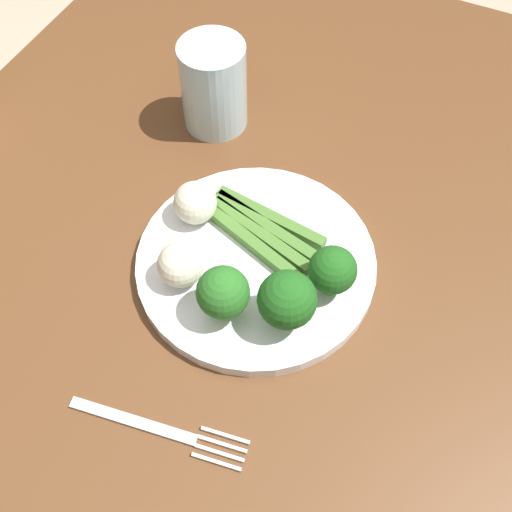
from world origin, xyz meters
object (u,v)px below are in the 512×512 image
(cauliflower_mid, at_px, (195,203))
(water_glass, at_px, (214,86))
(plate, at_px, (256,263))
(fork, at_px, (160,430))
(dining_table, at_px, (223,369))
(broccoli_back, at_px, (287,300))
(cauliflower_back_right, at_px, (181,265))
(asparagus_bundle, at_px, (262,230))
(broccoli_left, at_px, (332,271))
(broccoli_near_center, at_px, (223,293))

(cauliflower_mid, bearing_deg, water_glass, -159.81)
(plate, bearing_deg, fork, -1.00)
(dining_table, relative_size, broccoli_back, 18.01)
(plate, distance_m, cauliflower_back_right, 0.08)
(cauliflower_mid, distance_m, fork, 0.23)
(cauliflower_mid, bearing_deg, asparagus_bundle, 96.85)
(plate, height_order, broccoli_back, broccoli_back)
(plate, distance_m, broccoli_left, 0.09)
(cauliflower_mid, relative_size, water_glass, 0.42)
(asparagus_bundle, relative_size, broccoli_back, 2.02)
(asparagus_bundle, relative_size, water_glass, 1.26)
(water_glass, bearing_deg, broccoli_near_center, 29.22)
(broccoli_left, relative_size, fork, 0.35)
(broccoli_back, xyz_separation_m, cauliflower_mid, (-0.07, -0.14, -0.02))
(broccoli_back, height_order, cauliflower_mid, broccoli_back)
(dining_table, xyz_separation_m, fork, (0.12, 0.00, 0.12))
(cauliflower_back_right, distance_m, fork, 0.15)
(broccoli_near_center, xyz_separation_m, broccoli_left, (-0.07, 0.08, -0.00))
(broccoli_left, distance_m, water_glass, 0.27)
(broccoli_near_center, bearing_deg, dining_table, -46.11)
(fork, bearing_deg, broccoli_back, 59.07)
(plate, height_order, broccoli_left, broccoli_left)
(plate, relative_size, broccoli_back, 3.62)
(dining_table, relative_size, cauliflower_mid, 26.76)
(dining_table, relative_size, broccoli_near_center, 19.74)
(broccoli_back, distance_m, broccoli_near_center, 0.06)
(broccoli_near_center, bearing_deg, asparagus_bundle, -176.00)
(plate, height_order, cauliflower_back_right, cauliflower_back_right)
(cauliflower_back_right, height_order, cauliflower_mid, same)
(cauliflower_mid, bearing_deg, cauliflower_back_right, 17.82)
(asparagus_bundle, distance_m, broccoli_near_center, 0.10)
(cauliflower_mid, bearing_deg, plate, 74.53)
(dining_table, bearing_deg, water_glass, -152.31)
(fork, bearing_deg, asparagus_bundle, 83.11)
(broccoli_left, height_order, fork, broccoli_left)
(dining_table, relative_size, cauliflower_back_right, 26.54)
(plate, distance_m, cauliflower_mid, 0.09)
(dining_table, height_order, broccoli_near_center, broccoli_near_center)
(plate, relative_size, fork, 1.47)
(broccoli_left, bearing_deg, fork, -23.61)
(cauliflower_back_right, bearing_deg, asparagus_bundle, 149.34)
(cauliflower_back_right, bearing_deg, broccoli_left, 110.14)
(asparagus_bundle, height_order, broccoli_left, broccoli_left)
(dining_table, height_order, cauliflower_back_right, cauliflower_back_right)
(dining_table, distance_m, plate, 0.15)
(dining_table, height_order, plate, plate)
(plate, relative_size, water_glass, 2.27)
(fork, bearing_deg, broccoli_near_center, 80.92)
(broccoli_back, distance_m, cauliflower_mid, 0.15)
(broccoli_near_center, height_order, fork, broccoli_near_center)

